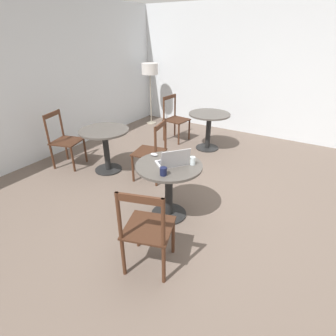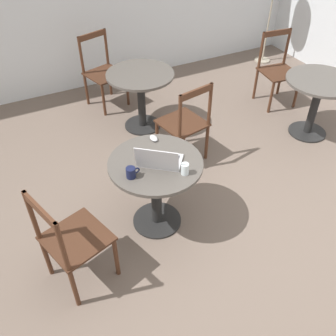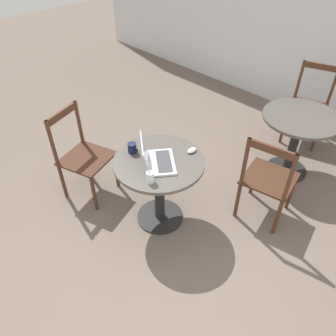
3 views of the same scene
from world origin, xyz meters
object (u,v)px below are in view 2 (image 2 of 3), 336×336
object	(u,v)px
cafe_table_mid	(318,94)
mouse	(154,138)
chair_mid_back	(277,70)
laptop	(159,160)
cafe_table_far	(141,88)
chair_far_back	(103,72)
mug	(131,173)
chair_near_left	(71,241)
chair_far_front	(185,124)
drinking_glass	(185,169)
cafe_table_near	(156,179)

from	to	relation	value
cafe_table_mid	mouse	world-z (taller)	mouse
chair_mid_back	laptop	size ratio (longest dim) A/B	2.14
cafe_table_far	chair_far_back	size ratio (longest dim) A/B	0.85
chair_mid_back	mug	world-z (taller)	chair_mid_back
chair_near_left	chair_mid_back	xyz separation A→B (m)	(3.18, 1.55, 0.00)
cafe_table_mid	cafe_table_far	xyz separation A→B (m)	(-1.75, 1.05, 0.00)
laptop	chair_near_left	bearing A→B (deg)	-165.16
cafe_table_mid	chair_far_front	xyz separation A→B (m)	(-1.60, 0.24, -0.07)
laptop	mug	world-z (taller)	laptop
chair_far_back	mouse	distance (m)	2.00
mug	cafe_table_mid	bearing A→B (deg)	12.44
cafe_table_far	laptop	distance (m)	1.66
drinking_glass	chair_far_front	bearing A→B (deg)	60.84
chair_mid_back	laptop	world-z (taller)	laptop
chair_near_left	laptop	xyz separation A→B (m)	(0.84, 0.22, 0.30)
cafe_table_near	chair_far_front	bearing A→B (deg)	46.67
mouse	chair_far_front	bearing A→B (deg)	37.57
laptop	mug	distance (m)	0.26
chair_far_front	cafe_table_far	bearing A→B (deg)	100.90
mouse	drinking_glass	xyz separation A→B (m)	(0.03, -0.52, 0.03)
cafe_table_near	chair_far_back	distance (m)	2.28
chair_near_left	mouse	world-z (taller)	chair_near_left
cafe_table_mid	cafe_table_near	bearing A→B (deg)	-168.21
chair_far_back	mug	distance (m)	2.42
cafe_table_near	mug	world-z (taller)	mug
chair_mid_back	chair_far_front	xyz separation A→B (m)	(-1.69, -0.57, 0.00)
chair_near_left	mouse	xyz separation A→B (m)	(0.94, 0.55, 0.27)
chair_near_left	mug	distance (m)	0.67
cafe_table_far	mouse	world-z (taller)	mouse
cafe_table_near	cafe_table_far	bearing A→B (deg)	71.11
chair_mid_back	cafe_table_mid	bearing A→B (deg)	-96.31
mouse	cafe_table_mid	bearing A→B (deg)	4.96
cafe_table_near	mouse	bearing A→B (deg)	67.69
chair_mid_back	drinking_glass	distance (m)	2.70
cafe_table_far	chair_mid_back	size ratio (longest dim) A/B	0.85
cafe_table_far	mug	distance (m)	1.79
mouse	drinking_glass	distance (m)	0.52
cafe_table_far	mouse	xyz separation A→B (m)	(-0.40, -1.23, 0.20)
cafe_table_mid	drinking_glass	size ratio (longest dim) A/B	8.18
chair_near_left	cafe_table_near	bearing A→B (deg)	17.83
chair_near_left	chair_far_back	distance (m)	2.76
cafe_table_near	chair_mid_back	bearing A→B (deg)	28.52
chair_far_front	chair_near_left	bearing A→B (deg)	-146.76
cafe_table_mid	chair_mid_back	world-z (taller)	chair_mid_back
cafe_table_far	mug	xyz separation A→B (m)	(-0.77, -1.60, 0.23)
chair_far_back	mouse	bearing A→B (deg)	-95.24
mug	drinking_glass	world-z (taller)	drinking_glass
cafe_table_far	cafe_table_near	bearing A→B (deg)	-108.89
chair_far_back	cafe_table_mid	bearing A→B (deg)	-42.10
cafe_table_far	chair_far_back	xyz separation A→B (m)	(-0.22, 0.74, -0.07)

